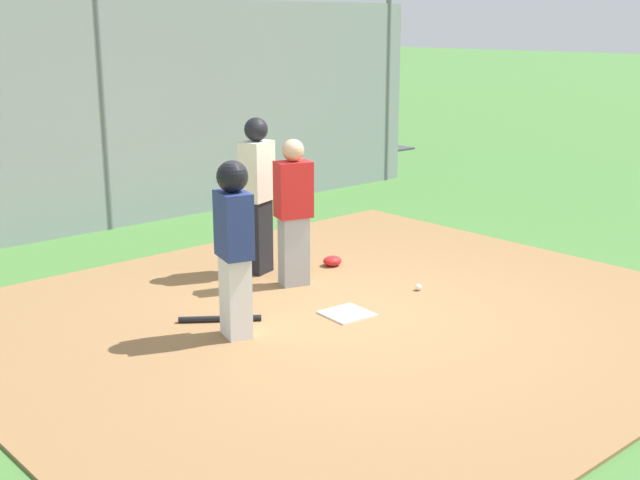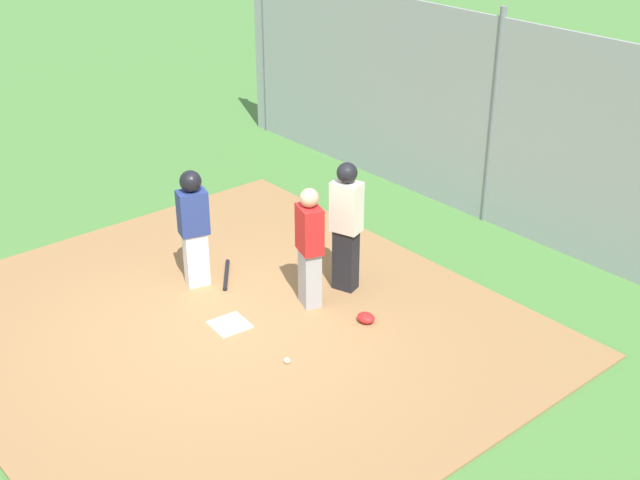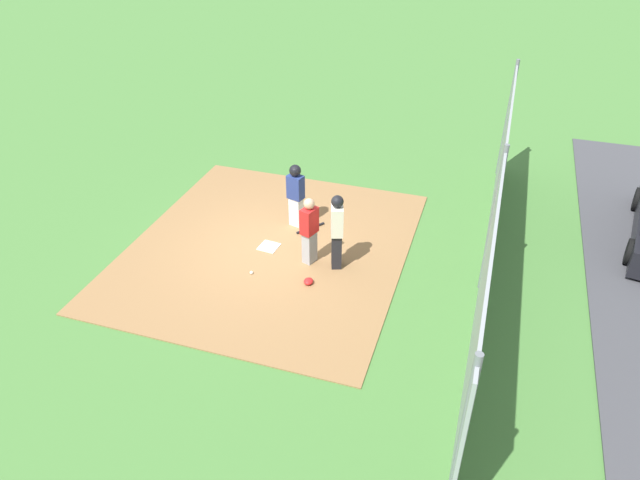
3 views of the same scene
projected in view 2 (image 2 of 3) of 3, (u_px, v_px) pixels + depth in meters
The scene contains 11 objects.
ground_plane at pixel (230, 327), 10.55m from camera, with size 140.00×140.00×0.00m, color #477A38.
dirt_infield at pixel (230, 326), 10.54m from camera, with size 7.20×6.40×0.03m, color olive.
home_plate at pixel (230, 324), 10.53m from camera, with size 0.44×0.44×0.02m, color white.
catcher at pixel (310, 246), 10.64m from camera, with size 0.44×0.37×1.63m.
umpire at pixel (346, 224), 10.96m from camera, with size 0.44×0.37×1.81m.
runner at pixel (193, 221), 11.07m from camera, with size 0.35×0.44×1.66m.
baseball_bat at pixel (226, 275), 11.65m from camera, with size 0.06×0.06×0.81m, color black.
catcher_mask at pixel (366, 318), 10.58m from camera, with size 0.24×0.20×0.12m, color red.
baseball at pixel (287, 361), 9.78m from camera, with size 0.07×0.07×0.07m, color white.
backstop_fence at pixel (493, 124), 12.69m from camera, with size 12.00×0.10×3.35m.
parked_car_dark at pixel (501, 91), 17.65m from camera, with size 4.43×2.42×1.28m.
Camera 2 is at (-7.55, 4.93, 5.70)m, focal length 47.09 mm.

